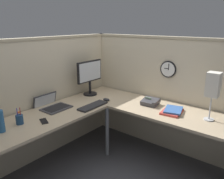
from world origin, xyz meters
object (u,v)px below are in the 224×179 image
Objects in this scene: monitor at (90,75)px; laptop at (51,105)px; thermos_flask at (0,121)px; office_phone at (151,102)px; keyboard at (93,106)px; pen_cup at (20,119)px; book_stack at (172,111)px; cell_phone at (44,121)px; desk_lamp_paper at (213,86)px; computer_mouse at (106,100)px; wall_clock at (168,69)px.

monitor is 1.28× the size of laptop.
thermos_flask reaches higher than laptop.
keyboard is at bearing 133.73° from office_phone.
pen_cup reaches higher than keyboard.
pen_cup is (-0.84, 0.25, 0.04)m from keyboard.
office_phone is 0.34m from book_stack.
cell_phone is (-0.65, 0.11, -0.01)m from keyboard.
desk_lamp_paper reaches higher than cell_phone.
wall_clock is at bearing -49.23° from computer_mouse.
desk_lamp_paper is at bearing -91.22° from office_phone.
pen_cup is 0.82× the size of wall_clock.
laptop reaches higher than cell_phone.
book_stack is (-0.07, -0.33, -0.02)m from office_phone.
wall_clock is (0.82, -0.61, 0.42)m from keyboard.
pen_cup is 1.25× the size of cell_phone.
thermos_flask is 2.16m from desk_lamp_paper.
cell_phone is at bearing -164.74° from monitor.
pen_cup is 0.83× the size of office_phone.
cell_phone is at bearing 154.07° from wall_clock.
cell_phone is at bearing 130.04° from desk_lamp_paper.
computer_mouse reaches higher than keyboard.
cell_phone is at bearing 151.13° from office_phone.
pen_cup is at bearing 149.88° from office_phone.
laptop is (-0.68, 0.02, -0.27)m from monitor.
office_phone is at bearing -6.26° from cell_phone.
book_stack is at bearing -36.09° from thermos_flask.
office_phone is (1.36, -0.79, -0.02)m from pen_cup.
wall_clock reaches higher than desk_lamp_paper.
laptop is 3.74× the size of computer_mouse.
laptop is 1.77× the size of wall_clock.
monitor is at bearing 46.02° from keyboard.
monitor is 1.65m from desk_lamp_paper.
pen_cup is 1.71m from book_stack.
thermos_flask is at bearing -173.65° from monitor.
desk_lamp_paper is at bearing -43.88° from thermos_flask.
thermos_flask is (-0.40, 0.12, 0.10)m from cell_phone.
monitor is 0.59m from keyboard.
keyboard is (-0.35, -0.38, -0.28)m from monitor.
keyboard is 1.95× the size of thermos_flask.
monitor is 1.28m from book_stack.
monitor is at bearing 6.35° from thermos_flask.
office_phone is at bearing 88.78° from desk_lamp_paper.
wall_clock is at bearing -24.04° from thermos_flask.
cell_phone is 0.46× the size of book_stack.
monitor is 1.16× the size of keyboard.
thermos_flask reaches higher than cell_phone.
pen_cup is 1.57m from office_phone.
office_phone is 0.81m from desk_lamp_paper.
book_stack is at bearing -64.15° from keyboard.
monitor is at bearing 115.49° from wall_clock.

